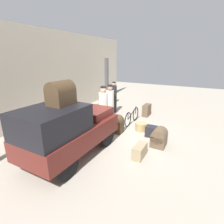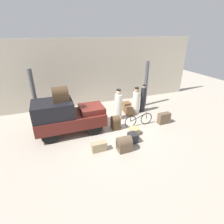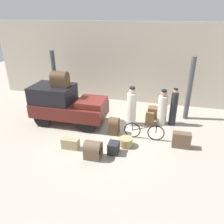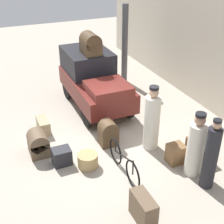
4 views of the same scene
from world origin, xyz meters
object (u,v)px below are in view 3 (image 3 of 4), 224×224
(conductor_in_dark_uniform, at_px, (162,109))
(trunk_large_brown, at_px, (114,126))
(trunk_umber_medium, at_px, (150,119))
(porter_carrying_trunk, at_px, (174,108))
(trunk_barrel_dark, at_px, (93,150))
(wicker_basket, at_px, (126,142))
(trunk_wicker_pale, at_px, (114,148))
(trunk_on_truck_roof, at_px, (60,79))
(truck, at_px, (65,103))
(suitcase_small_leather, at_px, (181,140))
(porter_standing_middle, at_px, (131,108))
(bicycle, at_px, (144,131))
(suitcase_tan_flat, at_px, (70,144))
(suitcase_black_upright, at_px, (153,113))

(conductor_in_dark_uniform, xyz_separation_m, trunk_large_brown, (-1.99, -1.46, -0.39))
(trunk_umber_medium, bearing_deg, porter_carrying_trunk, 9.86)
(trunk_barrel_dark, bearing_deg, conductor_in_dark_uniform, 55.39)
(wicker_basket, relative_size, trunk_umber_medium, 1.00)
(trunk_wicker_pale, bearing_deg, conductor_in_dark_uniform, 60.17)
(wicker_basket, distance_m, trunk_on_truck_roof, 4.12)
(truck, xyz_separation_m, porter_carrying_trunk, (4.99, 0.99, -0.15))
(conductor_in_dark_uniform, relative_size, trunk_umber_medium, 3.24)
(suitcase_small_leather, bearing_deg, porter_standing_middle, 147.24)
(wicker_basket, xyz_separation_m, conductor_in_dark_uniform, (1.29, 2.32, 0.60))
(suitcase_small_leather, distance_m, trunk_wicker_pale, 2.72)
(truck, height_order, trunk_umber_medium, truck)
(trunk_umber_medium, bearing_deg, bicycle, -94.52)
(conductor_in_dark_uniform, bearing_deg, bicycle, -112.27)
(trunk_barrel_dark, xyz_separation_m, trunk_large_brown, (0.34, 1.91, 0.05))
(bicycle, xyz_separation_m, wicker_basket, (-0.64, -0.72, -0.18))
(trunk_barrel_dark, distance_m, suitcase_tan_flat, 1.13)
(wicker_basket, xyz_separation_m, suitcase_black_upright, (0.84, 2.79, 0.13))
(trunk_barrel_dark, relative_size, suitcase_small_leather, 0.98)
(trunk_large_brown, height_order, trunk_umber_medium, trunk_large_brown)
(suitcase_tan_flat, distance_m, trunk_wicker_pale, 1.73)
(conductor_in_dark_uniform, bearing_deg, trunk_on_truck_roof, -168.25)
(trunk_umber_medium, bearing_deg, conductor_in_dark_uniform, 15.89)
(suitcase_small_leather, distance_m, trunk_umber_medium, 2.21)
(trunk_barrel_dark, height_order, trunk_large_brown, trunk_large_brown)
(bicycle, distance_m, conductor_in_dark_uniform, 1.78)
(suitcase_black_upright, bearing_deg, truck, -160.49)
(truck, height_order, suitcase_small_leather, truck)
(bicycle, height_order, porter_standing_middle, porter_standing_middle)
(trunk_barrel_dark, distance_m, suitcase_small_leather, 3.51)
(porter_carrying_trunk, distance_m, trunk_on_truck_roof, 5.40)
(porter_carrying_trunk, xyz_separation_m, suitcase_black_upright, (-0.96, 0.44, -0.54))
(trunk_large_brown, relative_size, suitcase_tan_flat, 1.12)
(trunk_large_brown, height_order, suitcase_black_upright, trunk_large_brown)
(trunk_wicker_pale, bearing_deg, bicycle, 52.21)
(truck, relative_size, trunk_barrel_dark, 5.04)
(trunk_large_brown, xyz_separation_m, trunk_wicker_pale, (0.32, -1.45, -0.16))
(truck, distance_m, porter_standing_middle, 3.14)
(porter_standing_middle, bearing_deg, porter_carrying_trunk, 13.18)
(bicycle, bearing_deg, porter_carrying_trunk, 54.52)
(wicker_basket, bearing_deg, suitcase_black_upright, 73.24)
(trunk_barrel_dark, bearing_deg, truck, 132.00)
(bicycle, xyz_separation_m, suitcase_black_upright, (0.20, 2.07, -0.06))
(bicycle, bearing_deg, truck, 170.52)
(trunk_wicker_pale, xyz_separation_m, suitcase_black_upright, (1.21, 3.37, 0.08))
(trunk_umber_medium, distance_m, suitcase_black_upright, 0.63)
(suitcase_small_leather, xyz_separation_m, trunk_umber_medium, (-1.39, 1.72, -0.05))
(trunk_barrel_dark, relative_size, suitcase_tan_flat, 1.01)
(trunk_barrel_dark, bearing_deg, suitcase_black_upright, 63.98)
(porter_carrying_trunk, relative_size, suitcase_black_upright, 2.98)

